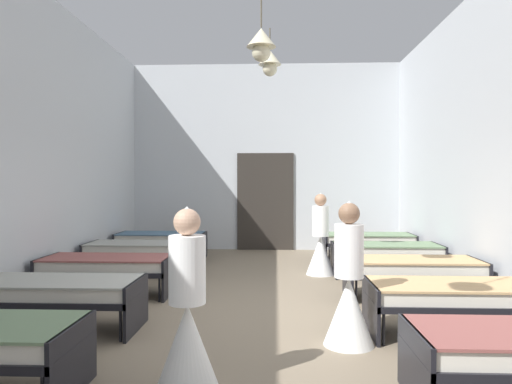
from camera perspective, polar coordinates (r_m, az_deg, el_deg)
The scene contains 13 objects.
ground_plane at distance 6.22m, azimuth -0.07°, elevation -14.95°, with size 7.18×11.78×0.10m, color #7A6B56.
room_shell at distance 7.37m, azimuth 0.41°, elevation 6.15°, with size 6.98×11.38×4.61m.
bed_left_row_2 at distance 5.86m, azimuth -23.35°, elevation -11.12°, with size 1.90×0.84×0.57m.
bed_right_row_2 at distance 5.66m, azimuth 23.34°, elevation -11.57°, with size 1.90×0.84×0.57m.
bed_left_row_3 at distance 7.34m, azimuth -17.74°, elevation -8.59°, with size 1.90×0.84×0.57m.
bed_right_row_3 at distance 7.17m, azimuth 18.64°, elevation -8.82°, with size 1.90×0.84×0.57m.
bed_left_row_4 at distance 8.87m, azimuth -14.07°, elevation -6.88°, with size 1.90×0.84×0.57m.
bed_right_row_4 at distance 8.73m, azimuth 15.64°, elevation -7.01°, with size 1.90×0.84×0.57m.
bed_left_row_5 at distance 10.42m, azimuth -11.51°, elevation -5.65°, with size 1.90×0.84×0.57m.
bed_right_row_5 at distance 10.31m, azimuth 13.56°, elevation -5.74°, with size 1.90×0.84×0.57m.
nurse_near_aisle at distance 5.00m, azimuth 11.29°, elevation -12.15°, with size 0.52×0.52×1.49m.
nurse_mid_aisle at distance 3.96m, azimuth -8.40°, elevation -15.73°, with size 0.52×0.52×1.49m.
nurse_far_aisle at distance 8.59m, azimuth 7.89°, elevation -6.51°, with size 0.52×0.52×1.49m.
Camera 1 is at (0.26, -5.97, 1.68)m, focal length 32.66 mm.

